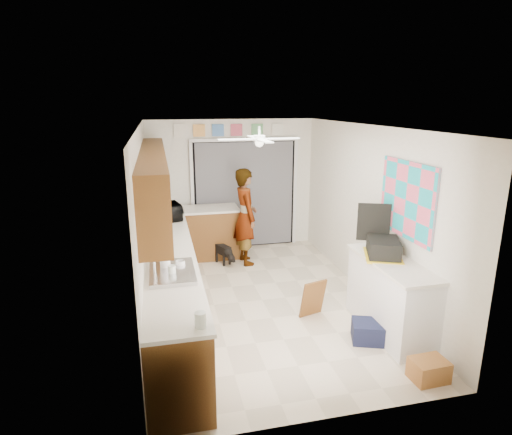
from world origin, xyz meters
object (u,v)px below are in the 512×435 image
cardboard_box (429,370)px  man (246,217)px  cup (180,264)px  dog (223,253)px  suitcase (383,248)px  microwave (170,212)px  paper_towel_roll (165,260)px  navy_crate (369,332)px

cardboard_box → man: 4.00m
cup → dog: 2.69m
cup → cardboard_box: size_ratio=0.31×
suitcase → dog: size_ratio=1.03×
microwave → suitcase: microwave is taller
suitcase → cardboard_box: suitcase is taller
microwave → cardboard_box: (2.49, -3.55, -0.96)m
paper_towel_roll → microwave: bearing=86.8°
paper_towel_roll → man: 2.82m
navy_crate → dog: size_ratio=0.82×
microwave → cardboard_box: microwave is taller
dog → cup: bearing=-133.7°
microwave → man: 1.34m
microwave → man: (1.31, 0.20, -0.22)m
navy_crate → man: man is taller
paper_towel_roll → cardboard_box: bearing=-27.0°
navy_crate → cardboard_box: bearing=-73.3°
cup → dog: bearing=70.5°
man → dog: 0.78m
microwave → navy_crate: size_ratio=1.21×
cup → man: (1.27, 2.39, -0.13)m
paper_towel_roll → man: size_ratio=0.15×
navy_crate → man: bearing=107.6°
microwave → man: bearing=-95.2°
microwave → suitcase: bearing=-146.4°
suitcase → navy_crate: (-0.32, -0.37, -0.93)m
suitcase → dog: suitcase is taller
microwave → cardboard_box: 4.44m
man → cardboard_box: bearing=-168.0°
paper_towel_roll → man: (1.44, 2.42, -0.21)m
dog → suitcase: bearing=-81.6°
microwave → paper_towel_roll: size_ratio=1.86×
cup → paper_towel_roll: (-0.17, -0.03, 0.08)m
man → navy_crate: bearing=-167.8°
man → dog: man is taller
paper_towel_roll → suitcase: paper_towel_roll is taller
microwave → paper_towel_roll: microwave is taller
man → dog: bearing=78.9°
microwave → cup: microwave is taller
paper_towel_roll → cardboard_box: 3.08m
cup → navy_crate: (2.19, -0.53, -0.86)m
navy_crate → man: 3.15m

